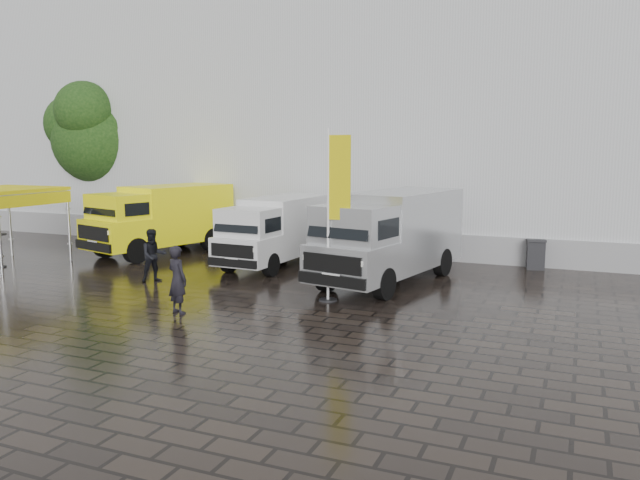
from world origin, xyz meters
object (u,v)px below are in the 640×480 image
(canopy_tent, at_px, (1,193))
(person_tent, at_px, (154,255))
(wheelie_bin, at_px, (536,254))
(van_silver, at_px, (389,238))
(flagpole, at_px, (334,207))
(person_front, at_px, (177,280))
(van_white, at_px, (276,232))
(van_yellow, at_px, (160,220))

(canopy_tent, height_order, person_tent, canopy_tent)
(wheelie_bin, relative_size, person_tent, 0.62)
(van_silver, distance_m, flagpole, 3.18)
(wheelie_bin, height_order, person_front, person_front)
(van_white, xyz_separation_m, person_front, (0.66, -6.76, -0.33))
(van_white, height_order, wheelie_bin, van_white)
(canopy_tent, bearing_deg, flagpole, -1.83)
(van_silver, relative_size, person_front, 3.72)
(van_white, distance_m, wheelie_bin, 9.01)
(flagpole, xyz_separation_m, wheelie_bin, (4.69, 6.96, -2.05))
(person_tent, bearing_deg, flagpole, -53.80)
(person_front, xyz_separation_m, person_tent, (-2.94, 2.87, -0.04))
(van_white, bearing_deg, flagpole, -43.99)
(person_front, height_order, person_tent, person_front)
(van_silver, distance_m, person_front, 6.77)
(van_yellow, height_order, van_silver, van_silver)
(van_yellow, distance_m, flagpole, 10.25)
(van_white, xyz_separation_m, person_tent, (-2.27, -3.89, -0.37))
(flagpole, distance_m, wheelie_bin, 8.64)
(flagpole, distance_m, person_tent, 6.35)
(van_white, distance_m, person_tent, 4.52)
(person_tent, bearing_deg, van_yellow, 72.82)
(canopy_tent, relative_size, wheelie_bin, 3.08)
(flagpole, xyz_separation_m, person_tent, (-6.10, 0.20, -1.74))
(van_yellow, xyz_separation_m, flagpole, (9.11, -4.53, 1.24))
(van_silver, bearing_deg, person_front, -113.33)
(wheelie_bin, relative_size, person_front, 0.60)
(van_yellow, height_order, person_tent, van_yellow)
(van_yellow, relative_size, person_tent, 3.50)
(person_front, distance_m, person_tent, 4.10)
(van_silver, xyz_separation_m, canopy_tent, (-13.38, -2.47, 1.17))
(canopy_tent, bearing_deg, person_tent, -1.83)
(van_yellow, relative_size, van_white, 1.05)
(van_white, bearing_deg, canopy_tent, -154.55)
(van_white, relative_size, flagpole, 1.18)
(van_silver, relative_size, canopy_tent, 2.02)
(flagpole, bearing_deg, wheelie_bin, 56.04)
(van_yellow, bearing_deg, flagpole, -10.43)
(van_white, distance_m, person_front, 6.80)
(van_yellow, bearing_deg, person_tent, -39.20)
(van_white, height_order, van_silver, van_silver)
(wheelie_bin, height_order, person_tent, person_tent)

